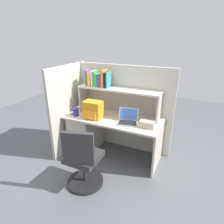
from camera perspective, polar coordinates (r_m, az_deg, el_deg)
name	(u,v)px	position (r m, az deg, el deg)	size (l,w,h in m)	color
ground_plane	(113,154)	(3.53, 0.35, -12.62)	(8.00, 8.00, 0.00)	#595B60
desk	(94,130)	(3.48, -5.51, -5.53)	(1.60, 0.70, 0.73)	beige
cubicle_partition_rear	(122,108)	(3.48, 2.98, 1.26)	(1.84, 0.05, 1.55)	#BCB5A8
cubicle_partition_left	(70,108)	(3.53, -12.63, 1.05)	(0.05, 1.06, 1.55)	#BCB5A8
overhead_hutch	(118,94)	(3.22, 1.88, 5.35)	(1.44, 0.28, 0.45)	#BCB7AC
reference_books_on_shelf	(98,79)	(3.33, -4.25, 9.81)	(0.45, 0.19, 0.30)	green
laptop	(128,120)	(2.98, 4.79, -2.35)	(0.36, 0.33, 0.22)	#B7BABF
backpack	(93,110)	(3.13, -5.76, 0.64)	(0.30, 0.23, 0.29)	orange
computer_mouse	(72,113)	(3.38, -12.00, -0.39)	(0.06, 0.10, 0.03)	silver
paper_cup	(79,109)	(3.46, -9.95, 0.87)	(0.08, 0.08, 0.10)	white
tissue_box	(147,124)	(2.87, 10.38, -3.68)	(0.22, 0.12, 0.10)	#BFB299
snack_canister	(76,112)	(3.28, -10.80, 0.01)	(0.10, 0.10, 0.14)	navy
office_chair	(83,162)	(2.71, -8.72, -14.75)	(0.52, 0.54, 0.93)	black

